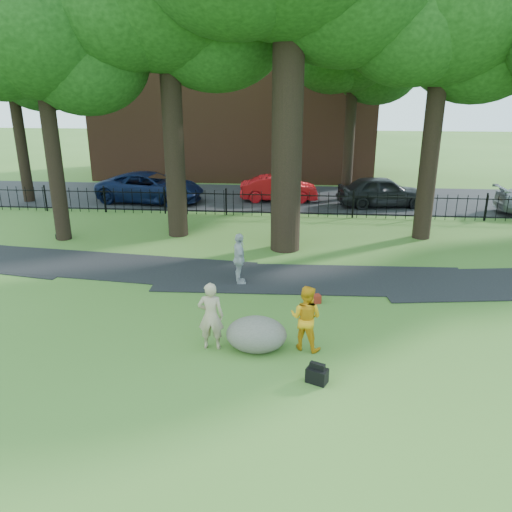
# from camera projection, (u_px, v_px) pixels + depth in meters

# --- Properties ---
(ground) EXTENTS (120.00, 120.00, 0.00)m
(ground) POSITION_uv_depth(u_px,v_px,m) (275.00, 336.00, 12.47)
(ground) COLOR #3B6322
(ground) RESTS_ON ground
(footpath) EXTENTS (36.07, 3.85, 0.03)m
(footpath) POSITION_uv_depth(u_px,v_px,m) (312.00, 280.00, 16.05)
(footpath) COLOR black
(footpath) RESTS_ON ground
(street) EXTENTS (80.00, 7.00, 0.02)m
(street) POSITION_uv_depth(u_px,v_px,m) (291.00, 198.00, 27.53)
(street) COLOR black
(street) RESTS_ON ground
(iron_fence) EXTENTS (44.00, 0.04, 1.20)m
(iron_fence) POSITION_uv_depth(u_px,v_px,m) (289.00, 204.00, 23.57)
(iron_fence) COLOR black
(iron_fence) RESTS_ON ground
(brick_building) EXTENTS (18.00, 8.00, 12.00)m
(brick_building) POSITION_uv_depth(u_px,v_px,m) (236.00, 84.00, 33.46)
(brick_building) COLOR brown
(brick_building) RESTS_ON ground
(tree_row) EXTENTS (26.82, 7.96, 12.42)m
(tree_row) POSITION_uv_depth(u_px,v_px,m) (305.00, 19.00, 17.68)
(tree_row) COLOR black
(tree_row) RESTS_ON ground
(woman) EXTENTS (0.62, 0.42, 1.67)m
(woman) POSITION_uv_depth(u_px,v_px,m) (211.00, 316.00, 11.63)
(woman) COLOR tan
(woman) RESTS_ON ground
(man) EXTENTS (0.93, 0.83, 1.59)m
(man) POSITION_uv_depth(u_px,v_px,m) (306.00, 318.00, 11.63)
(man) COLOR orange
(man) RESTS_ON ground
(pedestrian) EXTENTS (0.61, 1.03, 1.64)m
(pedestrian) POSITION_uv_depth(u_px,v_px,m) (239.00, 259.00, 15.45)
(pedestrian) COLOR #B0B0B5
(pedestrian) RESTS_ON ground
(boulder) EXTENTS (1.73, 1.51, 0.84)m
(boulder) POSITION_uv_depth(u_px,v_px,m) (256.00, 332.00, 11.75)
(boulder) COLOR #5B584C
(boulder) RESTS_ON ground
(lamppost) EXTENTS (0.34, 0.34, 3.48)m
(lamppost) POSITION_uv_depth(u_px,v_px,m) (55.00, 197.00, 19.80)
(lamppost) COLOR black
(lamppost) RESTS_ON ground
(backpack) EXTENTS (0.51, 0.43, 0.33)m
(backpack) POSITION_uv_depth(u_px,v_px,m) (317.00, 375.00, 10.46)
(backpack) COLOR black
(backpack) RESTS_ON ground
(red_bag) EXTENTS (0.41, 0.34, 0.24)m
(red_bag) POSITION_uv_depth(u_px,v_px,m) (314.00, 299.00, 14.29)
(red_bag) COLOR maroon
(red_bag) RESTS_ON ground
(red_sedan) EXTENTS (4.19, 1.68, 1.35)m
(red_sedan) POSITION_uv_depth(u_px,v_px,m) (279.00, 188.00, 26.71)
(red_sedan) COLOR #B40D12
(red_sedan) RESTS_ON ground
(navy_van) EXTENTS (5.90, 3.30, 1.56)m
(navy_van) POSITION_uv_depth(u_px,v_px,m) (151.00, 187.00, 26.47)
(navy_van) COLOR #0B163A
(navy_van) RESTS_ON ground
(grey_car) EXTENTS (4.78, 2.49, 1.55)m
(grey_car) POSITION_uv_depth(u_px,v_px,m) (383.00, 191.00, 25.50)
(grey_car) COLOR black
(grey_car) RESTS_ON ground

